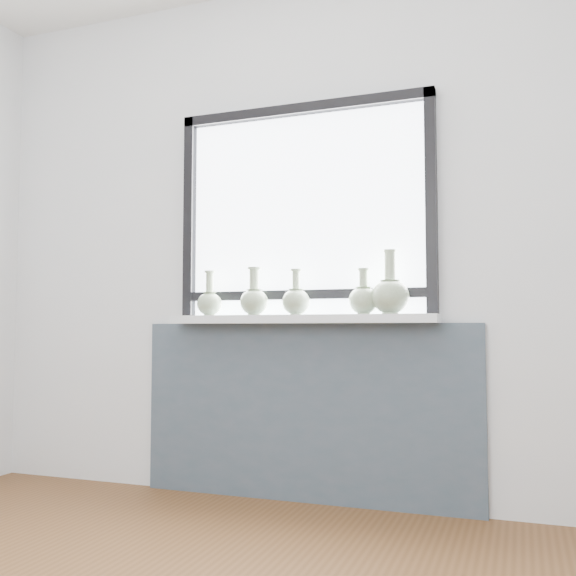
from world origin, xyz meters
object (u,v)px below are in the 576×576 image
(vase_b, at_px, (254,299))
(vase_c, at_px, (296,300))
(windowsill, at_px, (299,319))
(vase_e, at_px, (390,294))
(vase_a, at_px, (209,302))
(vase_d, at_px, (363,299))

(vase_b, relative_size, vase_c, 1.07)
(windowsill, relative_size, vase_e, 4.48)
(vase_a, xyz_separation_m, vase_e, (0.91, 0.01, 0.02))
(vase_b, height_order, vase_e, vase_e)
(vase_b, relative_size, vase_e, 0.80)
(vase_a, xyz_separation_m, vase_b, (0.25, -0.01, 0.01))
(vase_c, relative_size, vase_d, 1.03)
(vase_d, bearing_deg, vase_a, -179.31)
(vase_c, bearing_deg, vase_e, 0.46)
(windowsill, relative_size, vase_d, 6.17)
(windowsill, height_order, vase_e, vase_e)
(vase_d, height_order, vase_e, vase_e)
(vase_c, bearing_deg, vase_d, 1.41)
(vase_d, xyz_separation_m, vase_e, (0.12, -0.00, 0.02))
(vase_a, bearing_deg, vase_c, 0.18)
(windowsill, bearing_deg, vase_c, -117.67)
(vase_a, relative_size, vase_b, 0.96)
(vase_c, xyz_separation_m, vase_d, (0.33, 0.01, 0.00))
(vase_b, bearing_deg, vase_a, 178.66)
(windowsill, relative_size, vase_b, 5.62)
(windowsill, height_order, vase_a, vase_a)
(vase_a, xyz_separation_m, vase_d, (0.79, 0.01, 0.00))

